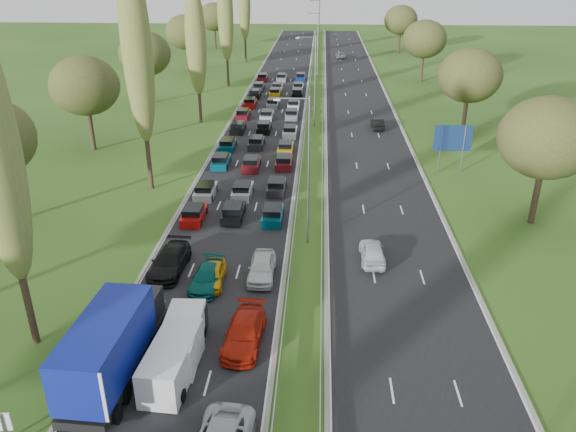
# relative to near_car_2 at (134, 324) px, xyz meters

# --- Properties ---
(ground) EXTENTS (260.00, 260.00, 0.00)m
(ground) POSITION_rel_near_car_2_xyz_m (10.23, 50.00, -0.82)
(ground) COLOR #274A17
(ground) RESTS_ON ground
(near_carriageway) EXTENTS (10.50, 215.00, 0.04)m
(near_carriageway) POSITION_rel_near_car_2_xyz_m (3.48, 52.50, -0.82)
(near_carriageway) COLOR black
(near_carriageway) RESTS_ON ground
(far_carriageway) EXTENTS (10.50, 215.00, 0.04)m
(far_carriageway) POSITION_rel_near_car_2_xyz_m (16.98, 52.50, -0.82)
(far_carriageway) COLOR black
(far_carriageway) RESTS_ON ground
(central_reservation) EXTENTS (2.36, 215.00, 0.32)m
(central_reservation) POSITION_rel_near_car_2_xyz_m (10.23, 52.50, -0.27)
(central_reservation) COLOR gray
(central_reservation) RESTS_ON ground
(lamp_columns) EXTENTS (0.18, 140.18, 12.00)m
(lamp_columns) POSITION_rel_near_car_2_xyz_m (10.23, 48.00, 5.18)
(lamp_columns) COLOR gray
(lamp_columns) RESTS_ON ground
(poplar_row) EXTENTS (2.80, 127.80, 22.44)m
(poplar_row) POSITION_rel_near_car_2_xyz_m (-5.77, 38.17, 11.56)
(poplar_row) COLOR #2D2116
(poplar_row) RESTS_ON ground
(woodland_left) EXTENTS (8.00, 166.00, 11.10)m
(woodland_left) POSITION_rel_near_car_2_xyz_m (-16.27, 32.63, 6.86)
(woodland_left) COLOR #2D2116
(woodland_left) RESTS_ON ground
(woodland_right) EXTENTS (8.00, 153.00, 11.10)m
(woodland_right) POSITION_rel_near_car_2_xyz_m (29.73, 36.67, 6.86)
(woodland_right) COLOR #2D2116
(woodland_right) RESTS_ON ground
(traffic_queue_fill) EXTENTS (9.05, 67.39, 0.80)m
(traffic_queue_fill) POSITION_rel_near_car_2_xyz_m (3.53, 47.81, -0.38)
(traffic_queue_fill) COLOR #A50C0A
(traffic_queue_fill) RESTS_ON ground
(near_car_2) EXTENTS (2.69, 5.79, 1.61)m
(near_car_2) POSITION_rel_near_car_2_xyz_m (0.00, 0.00, 0.00)
(near_car_2) COLOR silver
(near_car_2) RESTS_ON near_carriageway
(near_car_3) EXTENTS (2.52, 5.63, 1.60)m
(near_car_3) POSITION_rel_near_car_2_xyz_m (0.19, 7.85, -0.00)
(near_car_3) COLOR black
(near_car_3) RESTS_ON near_carriageway
(near_car_7) EXTENTS (2.16, 4.72, 1.34)m
(near_car_7) POSITION_rel_near_car_2_xyz_m (3.33, 5.93, -0.13)
(near_car_7) COLOR #054E4A
(near_car_7) RESTS_ON near_carriageway
(near_car_8) EXTENTS (1.76, 4.13, 1.39)m
(near_car_8) POSITION_rel_near_car_2_xyz_m (3.67, 6.30, -0.11)
(near_car_8) COLOR gold
(near_car_8) RESTS_ON near_carriageway
(near_car_11) EXTENTS (2.48, 5.42, 1.54)m
(near_car_11) POSITION_rel_near_car_2_xyz_m (6.81, -0.40, -0.03)
(near_car_11) COLOR #AC1B0A
(near_car_11) RESTS_ON near_carriageway
(near_car_12) EXTENTS (1.87, 4.65, 1.58)m
(near_car_12) POSITION_rel_near_car_2_xyz_m (7.08, 7.41, -0.01)
(near_car_12) COLOR silver
(near_car_12) RESTS_ON near_carriageway
(far_car_0) EXTENTS (1.87, 4.48, 1.52)m
(far_car_0) POSITION_rel_near_car_2_xyz_m (15.26, 10.25, -0.05)
(far_car_0) COLOR silver
(far_car_0) RESTS_ON far_carriageway
(far_car_1) EXTENTS (1.63, 4.23, 1.37)m
(far_car_1) POSITION_rel_near_car_2_xyz_m (18.83, 47.31, -0.12)
(far_car_1) COLOR black
(far_car_1) RESTS_ON far_carriageway
(far_car_2) EXTENTS (2.37, 4.86, 1.33)m
(far_car_2) POSITION_rel_near_car_2_xyz_m (15.43, 106.48, -0.14)
(far_car_2) COLOR gray
(far_car_2) RESTS_ON far_carriageway
(blue_lorry) EXTENTS (2.75, 9.90, 4.18)m
(blue_lorry) POSITION_rel_near_car_2_xyz_m (0.12, -3.57, 1.33)
(blue_lorry) COLOR black
(blue_lorry) RESTS_ON near_carriageway
(white_van_front) EXTENTS (2.14, 5.46, 2.20)m
(white_van_front) POSITION_rel_near_car_2_xyz_m (3.27, -3.43, 0.30)
(white_van_front) COLOR silver
(white_van_front) RESTS_ON near_carriageway
(white_van_rear) EXTENTS (2.07, 5.29, 2.13)m
(white_van_rear) POSITION_rel_near_car_2_xyz_m (3.35, -1.35, 0.27)
(white_van_rear) COLOR silver
(white_van_rear) RESTS_ON near_carriageway
(direction_sign) EXTENTS (4.00, 0.19, 5.20)m
(direction_sign) POSITION_rel_near_car_2_xyz_m (25.13, 30.57, 2.75)
(direction_sign) COLOR gray
(direction_sign) RESTS_ON ground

